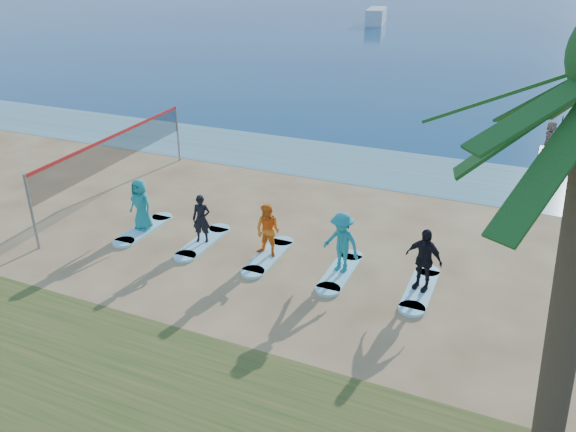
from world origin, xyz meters
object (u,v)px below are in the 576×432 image
at_px(student_0, 141,204).
at_px(student_2, 268,231).
at_px(surfboard_1, 203,242).
at_px(student_1, 201,219).
at_px(student_4, 424,259).
at_px(boat_offshore_a, 376,24).
at_px(student_3, 342,243).
at_px(paddleboard, 546,157).
at_px(paddleboarder, 550,139).
at_px(volleyball_net, 116,149).
at_px(surfboard_0, 144,229).
at_px(surfboard_3, 340,272).
at_px(surfboard_4, 420,289).
at_px(surfboard_2, 268,256).

height_order(student_0, student_2, student_0).
xyz_separation_m(surfboard_1, student_1, (0.00, 0.00, 0.83)).
height_order(student_0, student_4, student_4).
bearing_deg(boat_offshore_a, student_3, -85.43).
xyz_separation_m(paddleboard, paddleboarder, (0.00, 0.00, 0.85)).
bearing_deg(paddleboarder, student_0, 118.76).
height_order(volleyball_net, surfboard_0, volleyball_net).
bearing_deg(volleyball_net, paddleboarder, 37.82).
height_order(student_2, student_3, student_3).
bearing_deg(student_4, surfboard_3, -164.12).
relative_size(student_0, student_3, 0.95).
relative_size(surfboard_0, student_0, 1.26).
distance_m(surfboard_0, student_3, 7.07).
relative_size(surfboard_4, student_4, 1.22).
xyz_separation_m(paddleboarder, surfboard_2, (-7.64, -13.68, -0.87)).
xyz_separation_m(paddleboarder, surfboard_3, (-5.30, -13.68, -0.87)).
bearing_deg(surfboard_2, student_3, 0.00).
xyz_separation_m(boat_offshore_a, surfboard_0, (10.36, -65.62, 0.04)).
relative_size(surfboard_1, student_4, 1.22).
bearing_deg(surfboard_4, student_2, 180.00).
distance_m(student_0, student_2, 4.67).
bearing_deg(student_0, surfboard_3, 8.75).
height_order(surfboard_0, student_4, student_4).
bearing_deg(student_4, student_0, -164.12).
bearing_deg(boat_offshore_a, surfboard_4, -83.54).
height_order(paddleboard, paddleboarder, paddleboarder).
xyz_separation_m(paddleboarder, student_2, (-7.64, -13.68, 0.01)).
height_order(volleyball_net, surfboard_1, volleyball_net).
relative_size(surfboard_0, surfboard_2, 1.00).
relative_size(volleyball_net, surfboard_1, 4.12).
relative_size(paddleboard, student_1, 1.91).
distance_m(volleyball_net, paddleboard, 18.97).
relative_size(student_3, surfboard_4, 0.83).
distance_m(paddleboarder, student_2, 15.67).
relative_size(paddleboard, surfboard_2, 1.36).
distance_m(surfboard_2, student_3, 2.52).
bearing_deg(paddleboard, student_3, -109.91).
height_order(student_3, surfboard_4, student_3).
bearing_deg(paddleboarder, surfboard_0, 118.76).
height_order(paddleboard, surfboard_3, paddleboard).
height_order(paddleboard, student_1, student_1).
height_order(paddleboard, student_4, student_4).
xyz_separation_m(boat_offshore_a, surfboard_2, (15.03, -65.62, 0.04)).
relative_size(surfboard_2, surfboard_4, 1.00).
bearing_deg(student_1, volleyball_net, 139.72).
xyz_separation_m(surfboard_0, surfboard_2, (4.67, 0.00, 0.00)).
bearing_deg(surfboard_2, surfboard_4, 0.00).
bearing_deg(student_0, paddleboarder, 56.78).
height_order(surfboard_0, surfboard_4, same).
bearing_deg(surfboard_3, student_1, 180.00).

